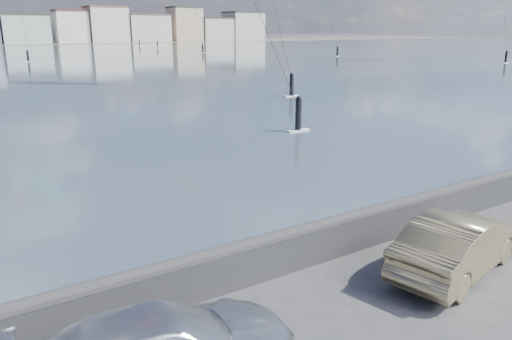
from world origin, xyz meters
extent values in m
cube|color=#28282B|center=(0.00, 2.70, 0.45)|extent=(400.00, 0.35, 0.90)
cylinder|color=#28282B|center=(0.00, 2.70, 0.90)|extent=(400.00, 0.36, 0.36)
cube|color=#B7C6BC|center=(25.50, 186.00, 4.75)|extent=(15.00, 12.00, 9.50)
cube|color=#383330|center=(25.50, 186.00, 9.80)|extent=(15.30, 12.24, 0.60)
cube|color=white|center=(41.00, 186.00, 5.50)|extent=(11.00, 9.00, 11.00)
cube|color=#562D23|center=(41.00, 186.00, 11.30)|extent=(11.22, 9.18, 0.60)
cube|color=beige|center=(54.00, 186.00, 6.25)|extent=(14.00, 11.00, 12.50)
cube|color=brown|center=(54.00, 186.00, 12.80)|extent=(14.28, 11.22, 0.60)
cube|color=beige|center=(69.50, 186.00, 5.00)|extent=(16.00, 12.00, 10.00)
cube|color=#4C423D|center=(69.50, 186.00, 10.30)|extent=(16.32, 12.24, 0.60)
cube|color=#CCB293|center=(86.00, 186.00, 6.50)|extent=(12.00, 10.00, 13.00)
cube|color=#383330|center=(86.00, 186.00, 13.30)|extent=(12.24, 10.20, 0.60)
cube|color=beige|center=(99.50, 186.00, 4.50)|extent=(14.00, 11.00, 9.00)
cube|color=#383330|center=(99.50, 186.00, 9.30)|extent=(14.28, 11.22, 0.60)
cube|color=beige|center=(114.00, 186.00, 5.75)|extent=(15.00, 12.00, 11.50)
cube|color=#383330|center=(114.00, 186.00, 11.80)|extent=(15.30, 12.24, 0.60)
imported|color=tan|center=(4.37, 0.48, 0.71)|extent=(4.52, 2.39, 1.42)
cube|color=white|center=(48.43, 98.33, 0.05)|extent=(1.40, 0.42, 0.08)
cylinder|color=black|center=(48.43, 98.33, 0.95)|extent=(0.36, 0.36, 1.70)
sphere|color=black|center=(48.43, 98.33, 1.85)|extent=(0.28, 0.28, 0.28)
cube|color=white|center=(9.48, 86.68, 0.05)|extent=(1.40, 0.42, 0.08)
cylinder|color=black|center=(9.48, 86.68, 0.95)|extent=(0.36, 0.36, 1.70)
sphere|color=black|center=(9.48, 86.68, 1.85)|extent=(0.28, 0.28, 0.28)
cube|color=white|center=(20.02, 27.53, 0.05)|extent=(1.40, 0.42, 0.08)
cylinder|color=black|center=(20.02, 27.53, 0.95)|extent=(0.36, 0.36, 1.70)
sphere|color=black|center=(20.02, 27.53, 1.85)|extent=(0.28, 0.28, 0.28)
cube|color=white|center=(50.70, 144.23, 0.05)|extent=(1.40, 0.42, 0.08)
cylinder|color=black|center=(50.70, 144.23, 0.95)|extent=(0.36, 0.36, 1.70)
sphere|color=black|center=(50.70, 144.23, 1.85)|extent=(0.28, 0.28, 0.28)
cylinder|color=black|center=(50.59, 150.54, 11.66)|extent=(0.25, 12.64, 20.74)
cube|color=white|center=(64.33, 70.70, 0.05)|extent=(1.40, 0.42, 0.08)
cylinder|color=black|center=(64.33, 70.70, 0.95)|extent=(0.36, 0.36, 1.70)
sphere|color=black|center=(64.33, 70.70, 1.85)|extent=(0.28, 0.28, 0.28)
cube|color=white|center=(11.51, 15.71, 0.05)|extent=(1.40, 0.42, 0.08)
cylinder|color=black|center=(11.51, 15.71, 0.95)|extent=(0.36, 0.36, 1.70)
sphere|color=black|center=(11.51, 15.71, 1.85)|extent=(0.28, 0.28, 0.28)
cube|color=white|center=(50.05, 128.78, 0.05)|extent=(1.40, 0.42, 0.08)
cylinder|color=black|center=(50.05, 128.78, 0.95)|extent=(0.36, 0.36, 1.70)
sphere|color=black|center=(50.05, 128.78, 1.85)|extent=(0.28, 0.28, 0.28)
cylinder|color=black|center=(48.91, 135.90, 9.43)|extent=(2.31, 14.27, 16.27)
cube|color=white|center=(74.01, 41.02, 0.05)|extent=(1.40, 0.42, 0.08)
cylinder|color=black|center=(74.01, 41.02, 0.95)|extent=(0.36, 0.36, 1.70)
sphere|color=black|center=(74.01, 41.02, 1.85)|extent=(0.28, 0.28, 0.28)
camera|label=1|loc=(-5.53, -5.93, 5.61)|focal=35.00mm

